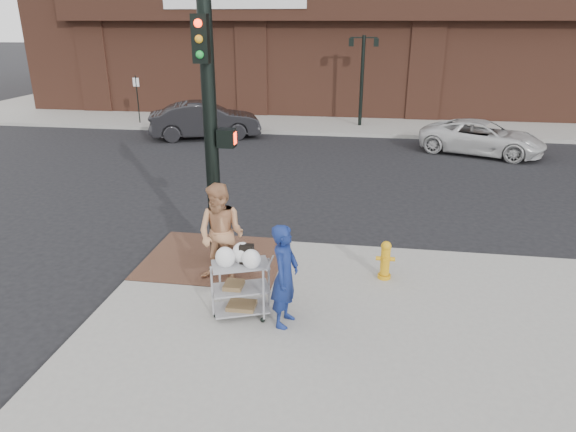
% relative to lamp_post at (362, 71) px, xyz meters
% --- Properties ---
extents(ground, '(220.00, 220.00, 0.00)m').
position_rel_lamp_post_xyz_m(ground, '(-2.00, -16.00, -2.62)').
color(ground, black).
rests_on(ground, ground).
extents(sidewalk_far, '(65.00, 36.00, 0.15)m').
position_rel_lamp_post_xyz_m(sidewalk_far, '(10.50, 16.00, -2.54)').
color(sidewalk_far, gray).
rests_on(sidewalk_far, ground).
extents(brick_curb_ramp, '(2.80, 2.40, 0.01)m').
position_rel_lamp_post_xyz_m(brick_curb_ramp, '(-2.60, -15.10, -2.46)').
color(brick_curb_ramp, '#4A2E22').
rests_on(brick_curb_ramp, sidewalk_near).
extents(lamp_post, '(1.32, 0.22, 4.00)m').
position_rel_lamp_post_xyz_m(lamp_post, '(0.00, 0.00, 0.00)').
color(lamp_post, black).
rests_on(lamp_post, sidewalk_far).
extents(parking_sign, '(0.05, 0.05, 2.20)m').
position_rel_lamp_post_xyz_m(parking_sign, '(-10.50, -1.00, -1.37)').
color(parking_sign, black).
rests_on(parking_sign, sidewalk_far).
extents(traffic_signal_pole, '(0.61, 0.51, 5.00)m').
position_rel_lamp_post_xyz_m(traffic_signal_pole, '(-2.48, -15.23, 0.21)').
color(traffic_signal_pole, black).
rests_on(traffic_signal_pole, sidewalk_near).
extents(woman_blue, '(0.52, 0.69, 1.71)m').
position_rel_lamp_post_xyz_m(woman_blue, '(-0.77, -17.26, -1.61)').
color(woman_blue, navy).
rests_on(woman_blue, sidewalk_near).
extents(pedestrian_tan, '(1.07, 0.92, 1.90)m').
position_rel_lamp_post_xyz_m(pedestrian_tan, '(-2.14, -16.03, -1.52)').
color(pedestrian_tan, tan).
rests_on(pedestrian_tan, sidewalk_near).
extents(sedan_dark, '(4.92, 3.06, 1.53)m').
position_rel_lamp_post_xyz_m(sedan_dark, '(-6.52, -3.19, -1.85)').
color(sedan_dark, black).
rests_on(sedan_dark, ground).
extents(minivan_white, '(4.94, 3.56, 1.25)m').
position_rel_lamp_post_xyz_m(minivan_white, '(4.67, -4.32, -1.99)').
color(minivan_white, silver).
rests_on(minivan_white, ground).
extents(utility_cart, '(1.02, 0.79, 1.25)m').
position_rel_lamp_post_xyz_m(utility_cart, '(-1.52, -17.11, -1.90)').
color(utility_cart, gray).
rests_on(utility_cart, sidewalk_near).
extents(fire_hydrant, '(0.36, 0.25, 0.76)m').
position_rel_lamp_post_xyz_m(fire_hydrant, '(0.85, -15.43, -2.08)').
color(fire_hydrant, orange).
rests_on(fire_hydrant, sidewalk_near).
extents(newsbox_red, '(0.51, 0.49, 0.97)m').
position_rel_lamp_post_xyz_m(newsbox_red, '(-8.23, -0.67, -1.98)').
color(newsbox_red, '#B41814').
rests_on(newsbox_red, sidewalk_far).
extents(newsbox_blue, '(0.45, 0.42, 0.94)m').
position_rel_lamp_post_xyz_m(newsbox_blue, '(-8.14, -0.35, -2.00)').
color(newsbox_blue, '#1B3AB4').
rests_on(newsbox_blue, sidewalk_far).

